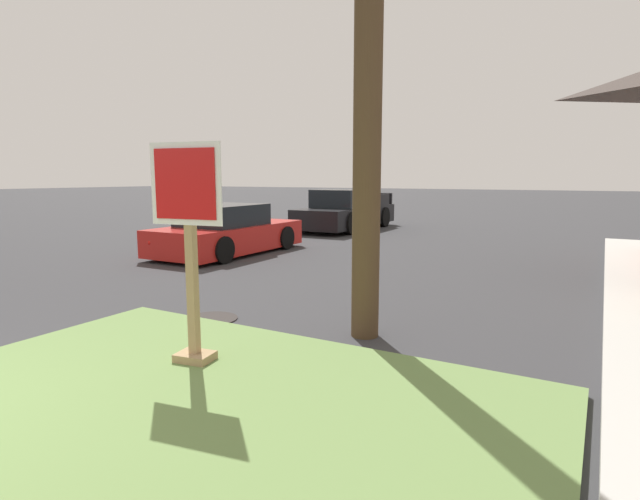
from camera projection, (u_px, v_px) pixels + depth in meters
grass_corner_patch at (153, 430)px, 3.76m from camera, size 5.67×4.74×0.08m
stop_sign at (190, 255)px, 4.91m from camera, size 0.78×0.33×2.18m
manhole_cover at (212, 319)px, 6.84m from camera, size 0.70×0.70×0.02m
parked_sedan_red at (227, 232)px, 12.66m from camera, size 2.02×4.25×1.25m
pickup_truck_black at (345, 213)px, 18.45m from camera, size 2.09×5.26×1.48m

